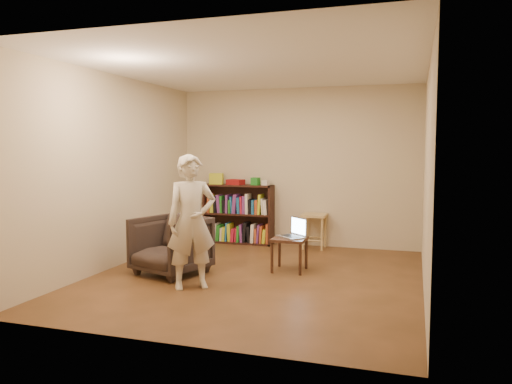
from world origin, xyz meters
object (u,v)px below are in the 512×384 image
(armchair, at_px, (171,245))
(person, at_px, (192,222))
(laptop, at_px, (294,233))
(bookshelf, at_px, (239,217))
(stool, at_px, (314,221))
(side_table, at_px, (289,243))

(armchair, distance_m, person, 0.84)
(laptop, xyz_separation_m, person, (-0.92, -1.19, 0.27))
(bookshelf, height_order, laptop, bookshelf)
(bookshelf, bearing_deg, stool, -2.77)
(person, bearing_deg, bookshelf, 62.84)
(stool, xyz_separation_m, armchair, (-1.43, -2.20, -0.08))
(bookshelf, xyz_separation_m, person, (0.42, -2.77, 0.33))
(bookshelf, distance_m, armchair, 2.26)
(person, bearing_deg, stool, 35.76)
(person, bearing_deg, side_table, 16.30)
(stool, bearing_deg, side_table, -90.82)
(side_table, bearing_deg, bookshelf, 128.40)
(side_table, bearing_deg, stool, 89.18)
(bookshelf, height_order, armchair, bookshelf)
(laptop, bearing_deg, armchair, -112.65)
(bookshelf, relative_size, stool, 2.15)
(stool, relative_size, person, 0.36)
(bookshelf, relative_size, side_table, 2.73)
(bookshelf, bearing_deg, laptop, -49.54)
(armchair, xyz_separation_m, laptop, (1.46, 0.68, 0.13))
(bookshelf, bearing_deg, side_table, -51.60)
(stool, xyz_separation_m, laptop, (0.02, -1.51, 0.05))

